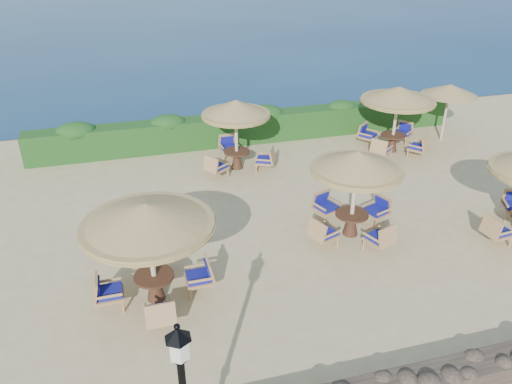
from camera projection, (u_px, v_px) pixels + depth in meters
name	position (u px, v px, depth m)	size (l,w,h in m)	color
ground	(315.00, 227.00, 15.06)	(120.00, 120.00, 0.00)	tan
hedge	(253.00, 128.00, 20.92)	(18.00, 0.90, 1.20)	#163E14
stone_wall	(432.00, 381.00, 9.68)	(15.00, 0.65, 0.44)	#4F3F31
extra_parasol	(450.00, 90.00, 20.31)	(2.30, 2.30, 2.41)	beige
cafe_set_0	(149.00, 233.00, 11.29)	(3.09, 3.09, 2.65)	beige
cafe_set_1	(355.00, 181.00, 13.91)	(2.87, 2.87, 2.65)	beige
cafe_set_3	(236.00, 122.00, 17.94)	(2.77, 2.67, 2.65)	beige
cafe_set_4	(397.00, 107.00, 19.40)	(2.89, 2.89, 2.65)	beige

